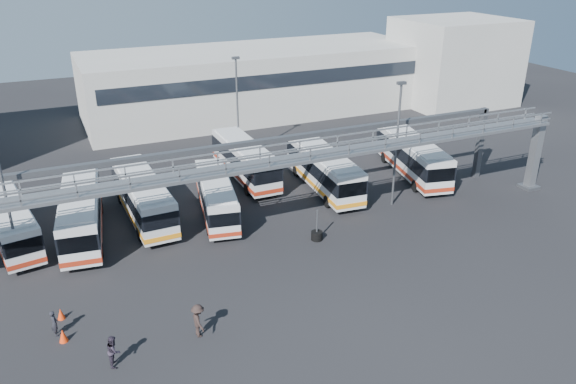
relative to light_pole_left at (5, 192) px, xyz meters
name	(u,v)px	position (x,y,z in m)	size (l,w,h in m)	color
ground	(295,278)	(16.00, -8.00, -5.73)	(140.00, 140.00, 0.00)	black
gantry	(260,168)	(16.00, -2.13, -0.22)	(51.40, 5.15, 7.10)	gray
warehouse	(256,81)	(28.00, 30.00, -1.73)	(42.00, 14.00, 8.00)	#9E9E99
building_right	(454,61)	(54.00, 24.00, -0.23)	(14.00, 12.00, 11.00)	#B2B2AD
light_pole_left	(5,192)	(0.00, 0.00, 0.00)	(0.70, 0.35, 10.21)	#4C4F54
light_pole_mid	(397,138)	(28.00, -1.00, 0.00)	(0.70, 0.35, 10.21)	#4C4F54
light_pole_back	(237,104)	(20.00, 14.00, 0.00)	(0.70, 0.35, 10.21)	#4C4F54
bus_1	(10,221)	(-0.49, 4.59, -3.96)	(4.24, 10.80, 3.20)	silver
bus_2	(81,212)	(4.27, 3.67, -3.81)	(4.01, 11.64, 3.47)	silver
bus_3	(143,195)	(8.90, 4.84, -3.82)	(3.08, 11.47, 3.46)	silver
bus_4	(216,195)	(14.24, 3.01, -4.04)	(4.14, 10.33, 3.06)	silver
bus_5	(245,159)	(18.92, 9.29, -3.83)	(2.71, 11.31, 3.43)	silver
bus_6	(324,168)	(24.33, 4.22, -3.80)	(3.49, 11.61, 3.48)	silver
bus_8	(412,155)	(33.26, 3.76, -3.78)	(5.01, 11.89, 3.52)	silver
pedestrian_a	(54,323)	(1.64, -7.83, -4.96)	(0.56, 0.37, 1.54)	black
pedestrian_b	(114,350)	(4.25, -11.58, -4.86)	(0.84, 0.66, 1.73)	#28212E
pedestrian_c	(198,321)	(8.79, -11.08, -4.75)	(1.27, 0.73, 1.96)	black
cone_left	(61,314)	(2.00, -6.39, -5.39)	(0.43, 0.43, 0.68)	#EE360D
cone_right	(63,336)	(1.97, -8.58, -5.35)	(0.47, 0.47, 0.75)	#EE360D
tire_stack	(317,235)	(19.59, -3.92, -5.32)	(0.84, 0.84, 2.39)	black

